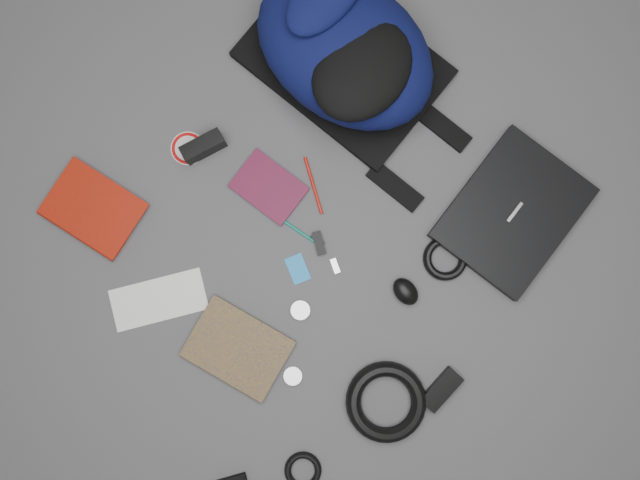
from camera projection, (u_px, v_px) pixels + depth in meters
ground at (320, 240)px, 1.65m from camera, size 4.00×4.00×0.00m
backpack at (345, 50)px, 1.56m from camera, size 0.48×0.62×0.23m
laptop at (513, 213)px, 1.63m from camera, size 0.42×0.36×0.04m
textbook_red at (75, 237)px, 1.63m from camera, size 0.25×0.28×0.03m
comic_book at (220, 379)px, 1.61m from camera, size 0.26×0.30×0.02m
envelope at (159, 300)px, 1.63m from camera, size 0.27×0.20×0.00m
dvd_case at (269, 187)px, 1.65m from camera, size 0.17×0.20×0.01m
compact_camera at (203, 147)px, 1.63m from camera, size 0.12×0.06×0.06m
sticker_disc at (188, 148)px, 1.66m from camera, size 0.11×0.11×0.00m
pen_teal at (292, 227)px, 1.64m from camera, size 0.05×0.14×0.01m
pen_red at (313, 185)px, 1.65m from camera, size 0.07×0.15×0.01m
id_badge at (298, 269)px, 1.64m from camera, size 0.07×0.08×0.00m
usb_black at (319, 243)px, 1.64m from camera, size 0.05×0.07×0.01m
usb_silver at (335, 266)px, 1.64m from camera, size 0.03×0.04×0.01m
key_fob at (318, 240)px, 1.64m from camera, size 0.03×0.04×0.01m
mouse at (406, 292)px, 1.62m from camera, size 0.06×0.08×0.04m
headphone_left at (300, 310)px, 1.63m from camera, size 0.05×0.05×0.01m
headphone_right at (293, 376)px, 1.62m from camera, size 0.06×0.06×0.01m
cable_coil at (445, 259)px, 1.63m from camera, size 0.15×0.15×0.02m
power_brick at (441, 389)px, 1.61m from camera, size 0.12×0.07×0.03m
power_cord_coil at (386, 402)px, 1.60m from camera, size 0.24×0.24×0.04m
earbud_coil at (303, 471)px, 1.60m from camera, size 0.12×0.12×0.02m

